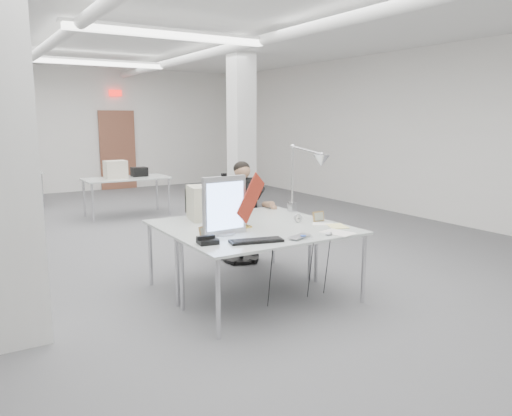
# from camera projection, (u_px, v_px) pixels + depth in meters

# --- Properties ---
(room_shell) EXTENTS (10.04, 14.04, 3.24)m
(room_shell) POSITION_uv_depth(u_px,v_px,m) (174.00, 132.00, 7.01)
(room_shell) COLOR #59595C
(room_shell) RESTS_ON ground
(desk_main) EXTENTS (1.80, 0.90, 0.02)m
(desk_main) POSITION_uv_depth(u_px,v_px,m) (275.00, 235.00, 4.95)
(desk_main) COLOR silver
(desk_main) RESTS_ON room_shell
(desk_second) EXTENTS (1.80, 0.90, 0.02)m
(desk_second) POSITION_uv_depth(u_px,v_px,m) (231.00, 220.00, 5.71)
(desk_second) COLOR silver
(desk_second) RESTS_ON room_shell
(bg_desk_a) EXTENTS (1.60, 0.80, 0.02)m
(bg_desk_a) POSITION_uv_depth(u_px,v_px,m) (126.00, 178.00, 9.67)
(bg_desk_a) COLOR silver
(bg_desk_a) RESTS_ON room_shell
(bg_desk_b) EXTENTS (1.60, 0.80, 0.02)m
(bg_desk_b) POSITION_uv_depth(u_px,v_px,m) (1.00, 174.00, 10.48)
(bg_desk_b) COLOR silver
(bg_desk_b) RESTS_ON room_shell
(office_chair) EXTENTS (0.68, 0.68, 1.06)m
(office_chair) POSITION_uv_depth(u_px,v_px,m) (241.00, 222.00, 6.61)
(office_chair) COLOR black
(office_chair) RESTS_ON room_shell
(seated_person) EXTENTS (0.72, 0.79, 0.97)m
(seated_person) POSITION_uv_depth(u_px,v_px,m) (242.00, 195.00, 6.51)
(seated_person) COLOR black
(seated_person) RESTS_ON office_chair
(monitor) EXTENTS (0.47, 0.07, 0.58)m
(monitor) POSITION_uv_depth(u_px,v_px,m) (224.00, 206.00, 4.88)
(monitor) COLOR #B2B2B7
(monitor) RESTS_ON desk_main
(pennant) EXTENTS (0.43, 0.19, 0.50)m
(pennant) POSITION_uv_depth(u_px,v_px,m) (251.00, 198.00, 4.98)
(pennant) COLOR maroon
(pennant) RESTS_ON monitor
(keyboard) EXTENTS (0.52, 0.28, 0.02)m
(keyboard) POSITION_uv_depth(u_px,v_px,m) (256.00, 241.00, 4.62)
(keyboard) COLOR black
(keyboard) RESTS_ON desk_main
(laptop) EXTENTS (0.33, 0.27, 0.02)m
(laptop) POSITION_uv_depth(u_px,v_px,m) (303.00, 238.00, 4.76)
(laptop) COLOR #B2B1B6
(laptop) RESTS_ON desk_main
(mouse) EXTENTS (0.09, 0.07, 0.03)m
(mouse) POSITION_uv_depth(u_px,v_px,m) (329.00, 234.00, 4.89)
(mouse) COLOR silver
(mouse) RESTS_ON desk_main
(bankers_lamp) EXTENTS (0.35, 0.19, 0.38)m
(bankers_lamp) POSITION_uv_depth(u_px,v_px,m) (243.00, 210.00, 5.21)
(bankers_lamp) COLOR gold
(bankers_lamp) RESTS_ON desk_main
(desk_phone) EXTENTS (0.20, 0.18, 0.04)m
(desk_phone) POSITION_uv_depth(u_px,v_px,m) (208.00, 241.00, 4.56)
(desk_phone) COLOR black
(desk_phone) RESTS_ON desk_main
(picture_frame_left) EXTENTS (0.14, 0.07, 0.10)m
(picture_frame_left) POSITION_uv_depth(u_px,v_px,m) (205.00, 231.00, 4.84)
(picture_frame_left) COLOR #AD804A
(picture_frame_left) RESTS_ON desk_main
(picture_frame_right) EXTENTS (0.15, 0.04, 0.11)m
(picture_frame_right) POSITION_uv_depth(u_px,v_px,m) (318.00, 216.00, 5.55)
(picture_frame_right) COLOR #9D7843
(picture_frame_right) RESTS_ON desk_main
(desk_clock) EXTENTS (0.10, 0.06, 0.09)m
(desk_clock) POSITION_uv_depth(u_px,v_px,m) (298.00, 218.00, 5.50)
(desk_clock) COLOR #B9B8BD
(desk_clock) RESTS_ON desk_main
(paper_stack_a) EXTENTS (0.29, 0.36, 0.01)m
(paper_stack_a) POSITION_uv_depth(u_px,v_px,m) (338.00, 233.00, 4.99)
(paper_stack_a) COLOR white
(paper_stack_a) RESTS_ON desk_main
(paper_stack_b) EXTENTS (0.24, 0.29, 0.01)m
(paper_stack_b) POSITION_uv_depth(u_px,v_px,m) (337.00, 226.00, 5.30)
(paper_stack_b) COLOR #FFF598
(paper_stack_b) RESTS_ON desk_main
(paper_stack_c) EXTENTS (0.27, 0.26, 0.01)m
(paper_stack_c) POSITION_uv_depth(u_px,v_px,m) (323.00, 224.00, 5.39)
(paper_stack_c) COLOR white
(paper_stack_c) RESTS_ON desk_main
(beige_monitor) EXTENTS (0.47, 0.45, 0.38)m
(beige_monitor) POSITION_uv_depth(u_px,v_px,m) (207.00, 203.00, 5.66)
(beige_monitor) COLOR beige
(beige_monitor) RESTS_ON desk_second
(architect_lamp) EXTENTS (0.50, 0.83, 1.00)m
(architect_lamp) POSITION_uv_depth(u_px,v_px,m) (305.00, 173.00, 5.84)
(architect_lamp) COLOR silver
(architect_lamp) RESTS_ON desk_second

